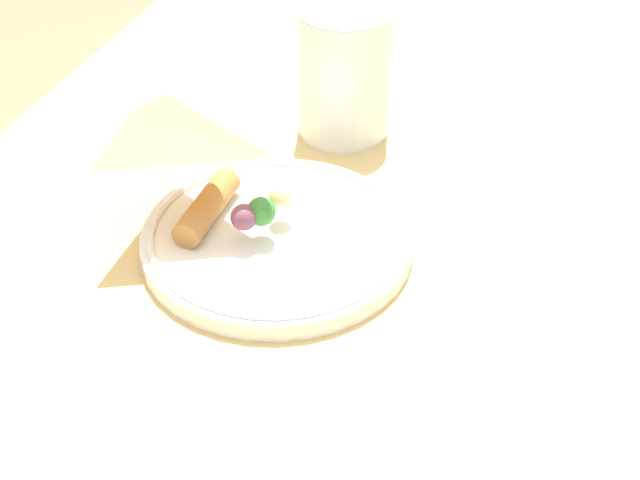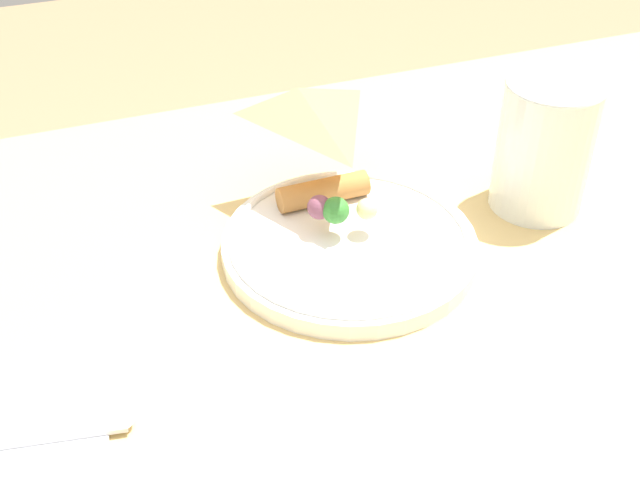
{
  "view_description": "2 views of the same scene",
  "coord_description": "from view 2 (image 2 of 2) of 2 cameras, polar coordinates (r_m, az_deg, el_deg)",
  "views": [
    {
      "loc": [
        -0.71,
        -0.16,
        1.26
      ],
      "look_at": [
        -0.14,
        0.05,
        0.79
      ],
      "focal_mm": 55.0,
      "sensor_mm": 36.0,
      "label": 1
    },
    {
      "loc": [
        -0.35,
        -0.43,
        1.19
      ],
      "look_at": [
        -0.16,
        0.09,
        0.78
      ],
      "focal_mm": 45.0,
      "sensor_mm": 36.0,
      "label": 2
    }
  ],
  "objects": [
    {
      "name": "dining_table",
      "position": [
        0.77,
        13.47,
        -8.84
      ],
      "size": [
        1.23,
        0.83,
        0.75
      ],
      "color": "#DBB770",
      "rests_on": "ground_plane"
    },
    {
      "name": "plate_pizza",
      "position": [
        0.71,
        2.03,
        0.06
      ],
      "size": [
        0.23,
        0.23,
        0.06
      ],
      "color": "white",
      "rests_on": "dining_table"
    },
    {
      "name": "milk_glass",
      "position": [
        0.77,
        15.59,
        6.0
      ],
      "size": [
        0.09,
        0.09,
        0.13
      ],
      "color": "white",
      "rests_on": "dining_table"
    }
  ]
}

